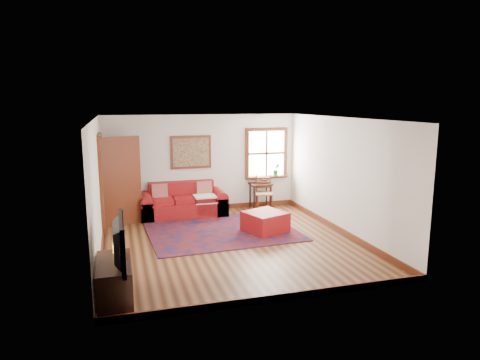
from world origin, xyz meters
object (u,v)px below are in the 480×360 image
object	(u,v)px
red_ottoman	(265,222)
side_table	(261,188)
media_cabinet	(114,282)
red_leather_sofa	(183,205)
ladder_back_chair	(264,192)

from	to	relation	value
red_ottoman	side_table	size ratio (longest dim) A/B	1.16
side_table	media_cabinet	bearing A→B (deg)	-129.44
red_leather_sofa	ladder_back_chair	bearing A→B (deg)	-1.17
red_leather_sofa	media_cabinet	xyz separation A→B (m)	(-1.66, -4.41, 0.02)
red_leather_sofa	ladder_back_chair	distance (m)	2.12
red_ottoman	side_table	world-z (taller)	side_table
red_leather_sofa	media_cabinet	world-z (taller)	red_leather_sofa
red_leather_sofa	red_ottoman	size ratio (longest dim) A/B	2.68
red_ottoman	side_table	distance (m)	2.14
red_ottoman	media_cabinet	xyz separation A→B (m)	(-3.17, -2.53, 0.07)
red_ottoman	ladder_back_chair	size ratio (longest dim) A/B	0.85
side_table	media_cabinet	distance (m)	5.91
red_ottoman	ladder_back_chair	xyz separation A→B (m)	(0.60, 1.83, 0.27)
red_ottoman	media_cabinet	size ratio (longest dim) A/B	0.73
ladder_back_chair	media_cabinet	bearing A→B (deg)	-130.84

